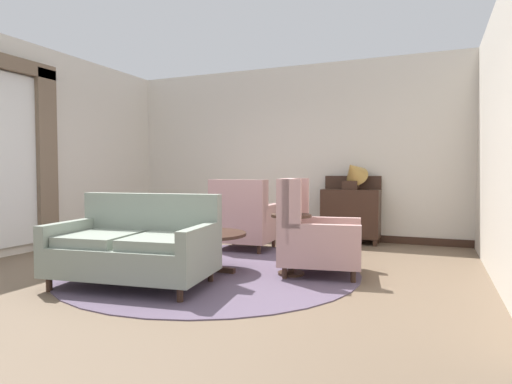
% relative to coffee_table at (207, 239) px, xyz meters
% --- Properties ---
extents(ground, '(8.99, 8.99, 0.00)m').
position_rel_coffee_table_xyz_m(ground, '(0.02, -0.23, -0.38)').
color(ground, brown).
extents(wall_back, '(6.25, 0.08, 3.03)m').
position_rel_coffee_table_xyz_m(wall_back, '(0.02, 2.98, 1.14)').
color(wall_back, silver).
rests_on(wall_back, ground).
extents(wall_left, '(0.08, 4.50, 3.03)m').
position_rel_coffee_table_xyz_m(wall_left, '(-3.03, 0.74, 1.14)').
color(wall_left, silver).
rests_on(wall_left, ground).
extents(wall_right, '(0.08, 4.50, 3.03)m').
position_rel_coffee_table_xyz_m(wall_right, '(3.07, 0.74, 1.14)').
color(wall_right, silver).
rests_on(wall_right, ground).
extents(baseboard_back, '(6.09, 0.03, 0.12)m').
position_rel_coffee_table_xyz_m(baseboard_back, '(0.02, 2.93, -0.32)').
color(baseboard_back, '#382319').
rests_on(baseboard_back, ground).
extents(area_rug, '(3.46, 3.46, 0.01)m').
position_rel_coffee_table_xyz_m(area_rug, '(0.02, 0.07, -0.38)').
color(area_rug, '#5B4C60').
rests_on(area_rug, ground).
extents(coffee_table, '(0.92, 0.92, 0.46)m').
position_rel_coffee_table_xyz_m(coffee_table, '(0.00, 0.00, 0.00)').
color(coffee_table, '#382319').
rests_on(coffee_table, ground).
extents(porcelain_vase, '(0.20, 0.20, 0.36)m').
position_rel_coffee_table_xyz_m(porcelain_vase, '(-0.04, 0.01, 0.24)').
color(porcelain_vase, beige).
rests_on(porcelain_vase, coffee_table).
extents(settee, '(1.69, 1.09, 0.93)m').
position_rel_coffee_table_xyz_m(settee, '(-0.38, -0.81, 0.01)').
color(settee, gray).
rests_on(settee, ground).
extents(armchair_foreground_right, '(1.01, 0.97, 1.09)m').
position_rel_coffee_table_xyz_m(armchair_foreground_right, '(1.16, 0.38, 0.06)').
color(armchair_foreground_right, tan).
rests_on(armchair_foreground_right, ground).
extents(armchair_near_sideboard, '(0.86, 0.84, 1.06)m').
position_rel_coffee_table_xyz_m(armchair_near_sideboard, '(-0.17, 1.42, 0.06)').
color(armchair_near_sideboard, tan).
rests_on(armchair_near_sideboard, ground).
extents(side_table, '(0.45, 0.45, 0.69)m').
position_rel_coffee_table_xyz_m(side_table, '(0.97, 0.19, 0.03)').
color(side_table, '#382319').
rests_on(side_table, ground).
extents(sideboard, '(0.93, 0.40, 1.10)m').
position_rel_coffee_table_xyz_m(sideboard, '(1.18, 2.69, 0.12)').
color(sideboard, '#382319').
rests_on(sideboard, ground).
extents(gramophone, '(0.49, 0.56, 0.55)m').
position_rel_coffee_table_xyz_m(gramophone, '(1.23, 2.60, 0.77)').
color(gramophone, '#382319').
rests_on(gramophone, sideboard).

